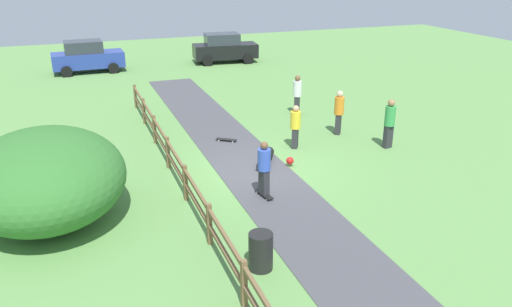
{
  "coord_description": "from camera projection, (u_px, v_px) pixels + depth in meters",
  "views": [
    {
      "loc": [
        -5.32,
        -14.36,
        6.66
      ],
      "look_at": [
        -0.27,
        -0.91,
        1.0
      ],
      "focal_mm": 35.2,
      "sensor_mm": 36.0,
      "label": 1
    }
  ],
  "objects": [
    {
      "name": "bystander_green",
      "position": [
        390.0,
        121.0,
        18.37
      ],
      "size": [
        0.45,
        0.45,
        1.86
      ],
      "color": "#2D2D33",
      "rests_on": "ground_plane"
    },
    {
      "name": "trash_bin",
      "position": [
        261.0,
        251.0,
        11.33
      ],
      "size": [
        0.56,
        0.56,
        0.9
      ],
      "primitive_type": "cylinder",
      "color": "black",
      "rests_on": "ground_plane"
    },
    {
      "name": "bystander_orange",
      "position": [
        339.0,
        110.0,
        19.81
      ],
      "size": [
        0.53,
        0.53,
        1.78
      ],
      "color": "#2D2D33",
      "rests_on": "ground_plane"
    },
    {
      "name": "skater_fallen",
      "position": [
        268.0,
        159.0,
        17.15
      ],
      "size": [
        1.38,
        1.42,
        0.36
      ],
      "color": "black",
      "rests_on": "asphalt_path"
    },
    {
      "name": "bystander_white",
      "position": [
        297.0,
        93.0,
        22.38
      ],
      "size": [
        0.53,
        0.53,
        1.77
      ],
      "color": "#2D2D33",
      "rests_on": "ground_plane"
    },
    {
      "name": "skater_riding",
      "position": [
        264.0,
        166.0,
        14.55
      ],
      "size": [
        0.44,
        0.82,
        1.72
      ],
      "color": "black",
      "rests_on": "asphalt_path"
    },
    {
      "name": "bush_large",
      "position": [
        46.0,
        177.0,
        13.28
      ],
      "size": [
        4.17,
        5.0,
        2.43
      ],
      "primitive_type": "ellipsoid",
      "color": "#33702D",
      "rests_on": "ground_plane"
    },
    {
      "name": "asphalt_path",
      "position": [
        254.0,
        171.0,
        16.69
      ],
      "size": [
        2.4,
        28.0,
        0.02
      ],
      "primitive_type": "cube",
      "color": "#47474C",
      "rests_on": "ground_plane"
    },
    {
      "name": "skateboard_loose",
      "position": [
        226.0,
        139.0,
        19.31
      ],
      "size": [
        0.76,
        0.63,
        0.08
      ],
      "color": "black",
      "rests_on": "asphalt_path"
    },
    {
      "name": "bystander_yellow",
      "position": [
        295.0,
        125.0,
        18.39
      ],
      "size": [
        0.53,
        0.53,
        1.64
      ],
      "color": "#2D2D33",
      "rests_on": "ground_plane"
    },
    {
      "name": "parked_car_blue",
      "position": [
        87.0,
        57.0,
        30.55
      ],
      "size": [
        4.25,
        2.1,
        1.92
      ],
      "color": "#283D99",
      "rests_on": "ground_plane"
    },
    {
      "name": "ground_plane",
      "position": [
        254.0,
        171.0,
        16.69
      ],
      "size": [
        60.0,
        60.0,
        0.0
      ],
      "primitive_type": "plane",
      "color": "#60934C"
    },
    {
      "name": "wooden_fence",
      "position": [
        176.0,
        163.0,
        15.6
      ],
      "size": [
        0.12,
        18.12,
        1.1
      ],
      "color": "brown",
      "rests_on": "ground_plane"
    },
    {
      "name": "parked_car_black",
      "position": [
        224.0,
        48.0,
        33.41
      ],
      "size": [
        4.35,
        2.33,
        1.92
      ],
      "color": "black",
      "rests_on": "ground_plane"
    }
  ]
}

